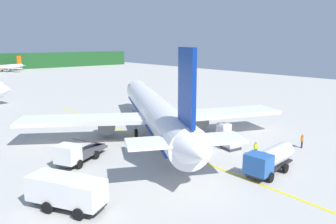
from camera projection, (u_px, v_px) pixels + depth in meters
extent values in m
cylinder|color=white|center=(153.00, 108.00, 43.58)|extent=(19.91, 33.72, 3.80)
cone|color=white|center=(136.00, 89.00, 61.90)|extent=(4.31, 3.79, 3.61)
cone|color=white|center=(197.00, 152.00, 24.80)|extent=(4.34, 4.33, 3.23)
cube|color=#192333|center=(138.00, 86.00, 59.62)|extent=(3.97, 3.62, 0.60)
cube|color=white|center=(84.00, 120.00, 39.88)|extent=(16.00, 12.80, 0.50)
cylinder|color=slate|center=(106.00, 124.00, 42.43)|extent=(3.42, 3.85, 2.20)
cube|color=white|center=(221.00, 113.00, 43.75)|extent=(16.65, 10.29, 0.50)
cylinder|color=slate|center=(198.00, 119.00, 45.14)|extent=(3.42, 3.85, 2.20)
cube|color=navy|center=(187.00, 87.00, 26.75)|extent=(2.34, 4.07, 6.50)
cube|color=white|center=(186.00, 141.00, 27.76)|extent=(10.71, 7.62, 0.24)
cube|color=navy|center=(153.00, 116.00, 43.80)|extent=(18.09, 30.44, 0.36)
cylinder|color=black|center=(140.00, 109.00, 57.26)|extent=(0.82, 1.14, 1.10)
cylinder|color=gray|center=(140.00, 105.00, 57.09)|extent=(0.20, 0.20, 0.50)
cylinder|color=black|center=(136.00, 133.00, 42.22)|extent=(0.82, 1.14, 1.10)
cylinder|color=gray|center=(136.00, 127.00, 42.05)|extent=(0.20, 0.20, 0.50)
cylinder|color=black|center=(174.00, 131.00, 43.33)|extent=(0.82, 1.14, 1.10)
cylinder|color=gray|center=(174.00, 125.00, 43.16)|extent=(0.20, 0.20, 0.50)
cone|color=white|center=(6.00, 90.00, 63.62)|extent=(3.76, 3.84, 3.23)
cylinder|color=silver|center=(3.00, 67.00, 138.62)|extent=(18.62, 10.77, 2.09)
cone|color=silver|center=(23.00, 65.00, 148.24)|extent=(2.37, 2.38, 1.78)
cube|color=silver|center=(13.00, 68.00, 137.73)|extent=(5.58, 9.16, 0.27)
cylinder|color=slate|center=(9.00, 70.00, 137.57)|extent=(2.12, 1.87, 1.21)
cube|color=#D8590C|center=(19.00, 60.00, 146.16)|extent=(2.25, 1.27, 3.57)
cube|color=silver|center=(20.00, 66.00, 146.72)|extent=(4.14, 5.90, 0.13)
cube|color=#D8590C|center=(3.00, 69.00, 138.74)|extent=(16.81, 9.79, 0.20)
cylinder|color=black|center=(7.00, 71.00, 139.15)|extent=(0.63, 0.44, 0.61)
cylinder|color=gray|center=(7.00, 70.00, 139.06)|extent=(0.11, 0.11, 0.28)
cylinder|color=black|center=(2.00, 71.00, 140.26)|extent=(0.63, 0.44, 0.61)
cylinder|color=gray|center=(2.00, 70.00, 140.17)|extent=(0.11, 0.11, 0.28)
cube|color=white|center=(90.00, 194.00, 23.08)|extent=(2.80, 2.66, 1.80)
cube|color=#192333|center=(100.00, 192.00, 22.72)|extent=(1.64, 0.99, 0.94)
cube|color=white|center=(56.00, 187.00, 24.08)|extent=(3.99, 4.72, 1.89)
cube|color=#262628|center=(67.00, 202.00, 24.00)|extent=(4.32, 5.95, 0.16)
cylinder|color=black|center=(96.00, 200.00, 24.42)|extent=(0.69, 0.92, 0.90)
cylinder|color=black|center=(78.00, 214.00, 22.40)|extent=(0.69, 0.92, 0.90)
cylinder|color=black|center=(67.00, 194.00, 25.32)|extent=(0.69, 0.92, 0.90)
cylinder|color=black|center=(47.00, 207.00, 23.31)|extent=(0.69, 0.92, 0.90)
cube|color=#2659A5|center=(258.00, 164.00, 28.86)|extent=(2.00, 2.36, 1.80)
cube|color=#192333|center=(254.00, 163.00, 28.20)|extent=(0.25, 1.85, 0.94)
cylinder|color=silver|center=(275.00, 155.00, 31.13)|extent=(4.66, 2.21, 1.80)
cube|color=#262628|center=(270.00, 167.00, 30.72)|extent=(6.66, 2.14, 0.16)
cylinder|color=black|center=(271.00, 177.00, 28.54)|extent=(0.92, 0.36, 0.90)
cylinder|color=black|center=(249.00, 171.00, 30.05)|extent=(0.92, 0.36, 0.90)
cylinder|color=black|center=(285.00, 168.00, 30.60)|extent=(0.92, 0.36, 0.90)
cylinder|color=black|center=(264.00, 162.00, 32.11)|extent=(0.92, 0.36, 0.90)
cube|color=white|center=(68.00, 154.00, 31.53)|extent=(2.63, 2.79, 1.80)
cube|color=#192333|center=(62.00, 153.00, 30.68)|extent=(0.96, 1.66, 0.94)
cube|color=#4C4C51|center=(88.00, 151.00, 34.64)|extent=(5.16, 4.17, 0.24)
cube|color=#2D2D33|center=(89.00, 142.00, 34.79)|extent=(4.66, 3.10, 2.04)
cube|color=#262628|center=(83.00, 156.00, 33.86)|extent=(6.43, 4.46, 0.16)
cylinder|color=black|center=(79.00, 164.00, 31.63)|extent=(0.92, 0.68, 0.90)
cylinder|color=black|center=(61.00, 161.00, 32.41)|extent=(0.92, 0.68, 0.90)
cylinder|color=black|center=(96.00, 155.00, 34.30)|extent=(0.92, 0.68, 0.90)
cylinder|color=black|center=(79.00, 152.00, 35.09)|extent=(0.92, 0.68, 0.90)
cube|color=#333338|center=(231.00, 148.00, 37.58)|extent=(2.05, 2.05, 0.30)
cube|color=silver|center=(231.00, 140.00, 37.38)|extent=(1.82, 1.82, 1.64)
cube|color=silver|center=(227.00, 135.00, 36.95)|extent=(0.88, 1.69, 0.58)
cube|color=#333338|center=(202.00, 148.00, 37.38)|extent=(2.08, 2.08, 0.30)
cube|color=silver|center=(202.00, 141.00, 37.20)|extent=(1.84, 1.84, 1.44)
cube|color=silver|center=(206.00, 137.00, 36.76)|extent=(1.66, 0.95, 0.56)
cube|color=#333338|center=(224.00, 136.00, 42.40)|extent=(1.83, 1.83, 0.30)
cube|color=silver|center=(224.00, 129.00, 42.21)|extent=(1.61, 1.61, 1.51)
cube|color=silver|center=(221.00, 125.00, 41.82)|extent=(0.77, 1.53, 0.54)
cylinder|color=#191E33|center=(302.00, 145.00, 37.81)|extent=(0.14, 0.14, 0.86)
cylinder|color=#191E33|center=(302.00, 144.00, 37.95)|extent=(0.14, 0.14, 0.86)
cube|color=orange|center=(302.00, 138.00, 37.72)|extent=(0.47, 0.29, 0.65)
cube|color=silver|center=(302.00, 138.00, 37.72)|extent=(0.48, 0.31, 0.06)
sphere|color=tan|center=(303.00, 135.00, 37.63)|extent=(0.23, 0.23, 0.23)
cylinder|color=orange|center=(302.00, 139.00, 37.51)|extent=(0.09, 0.09, 0.61)
cylinder|color=orange|center=(303.00, 138.00, 37.92)|extent=(0.09, 0.09, 0.61)
cylinder|color=#191E33|center=(255.00, 152.00, 35.25)|extent=(0.14, 0.14, 0.80)
cylinder|color=#191E33|center=(256.00, 152.00, 35.34)|extent=(0.14, 0.14, 0.80)
cube|color=#CCE519|center=(256.00, 146.00, 35.14)|extent=(0.47, 0.30, 0.60)
cube|color=silver|center=(256.00, 146.00, 35.14)|extent=(0.48, 0.31, 0.06)
sphere|color=tan|center=(256.00, 143.00, 35.06)|extent=(0.22, 0.22, 0.22)
cylinder|color=#CCE519|center=(254.00, 146.00, 35.01)|extent=(0.09, 0.09, 0.57)
cylinder|color=#CCE519|center=(258.00, 145.00, 35.27)|extent=(0.09, 0.09, 0.57)
cube|color=yellow|center=(160.00, 146.00, 38.83)|extent=(0.30, 60.00, 0.01)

